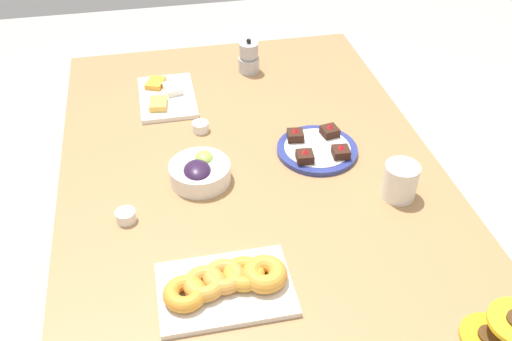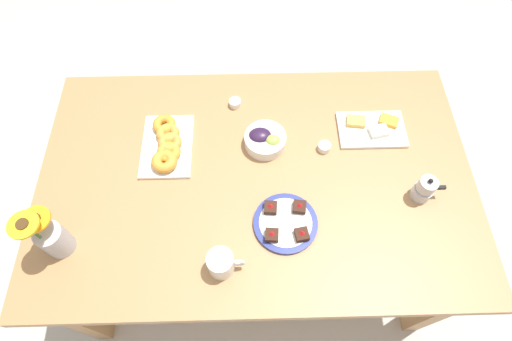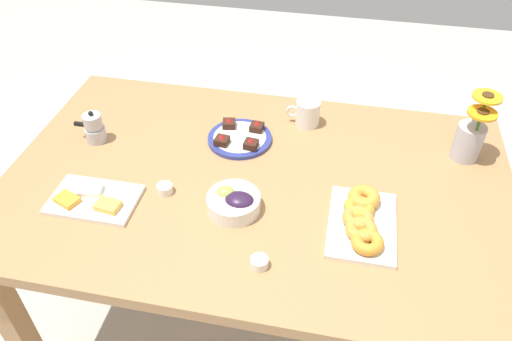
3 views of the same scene
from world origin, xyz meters
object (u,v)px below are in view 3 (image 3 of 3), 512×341
object	(u,v)px
dining_table	(256,199)
dessert_plate	(240,138)
jam_cup_honey	(259,262)
grape_bowl	(234,202)
flower_vase	(470,137)
moka_pot	(94,128)
jam_cup_berry	(165,189)
cheese_platter	(93,199)
croissant_platter	(362,220)
coffee_mug	(307,113)

from	to	relation	value
dining_table	dessert_plate	world-z (taller)	dessert_plate
jam_cup_honey	grape_bowl	bearing A→B (deg)	-59.39
dining_table	jam_cup_honey	bearing A→B (deg)	103.01
flower_vase	moka_pot	size ratio (longest dim) A/B	1.99
jam_cup_berry	jam_cup_honey	bearing A→B (deg)	146.89
cheese_platter	croissant_platter	size ratio (longest dim) A/B	0.88
croissant_platter	coffee_mug	bearing A→B (deg)	-65.32
grape_bowl	cheese_platter	size ratio (longest dim) A/B	0.61
moka_pot	flower_vase	bearing A→B (deg)	-172.77
grape_bowl	dessert_plate	world-z (taller)	grape_bowl
dining_table	croissant_platter	world-z (taller)	croissant_platter
dessert_plate	moka_pot	size ratio (longest dim) A/B	1.87
croissant_platter	flower_vase	size ratio (longest dim) A/B	1.24
dessert_plate	flower_vase	world-z (taller)	flower_vase
jam_cup_honey	dessert_plate	size ratio (longest dim) A/B	0.22
jam_cup_berry	croissant_platter	bearing A→B (deg)	178.04
cheese_platter	jam_cup_berry	world-z (taller)	cheese_platter
coffee_mug	jam_cup_honey	xyz separation A→B (m)	(0.04, 0.67, -0.03)
jam_cup_honey	flower_vase	world-z (taller)	flower_vase
moka_pot	coffee_mug	bearing A→B (deg)	-160.91
coffee_mug	flower_vase	size ratio (longest dim) A/B	0.51
grape_bowl	dessert_plate	bearing A→B (deg)	-79.79
cheese_platter	flower_vase	size ratio (longest dim) A/B	1.10
cheese_platter	flower_vase	distance (m)	1.20
grape_bowl	cheese_platter	bearing A→B (deg)	7.33
cheese_platter	moka_pot	world-z (taller)	moka_pot
jam_cup_honey	dessert_plate	xyz separation A→B (m)	(0.17, -0.52, -0.00)
croissant_platter	jam_cup_berry	size ratio (longest dim) A/B	6.14
flower_vase	moka_pot	xyz separation A→B (m)	(1.24, 0.16, -0.03)
croissant_platter	jam_cup_berry	xyz separation A→B (m)	(0.60, -0.02, -0.01)
cheese_platter	flower_vase	world-z (taller)	flower_vase
croissant_platter	jam_cup_berry	bearing A→B (deg)	-1.96
cheese_platter	jam_cup_berry	size ratio (longest dim) A/B	5.42
dining_table	grape_bowl	xyz separation A→B (m)	(0.04, 0.14, 0.12)
dining_table	jam_cup_berry	size ratio (longest dim) A/B	33.33
jam_cup_honey	flower_vase	bearing A→B (deg)	-134.79
coffee_mug	grape_bowl	size ratio (longest dim) A/B	0.76
coffee_mug	grape_bowl	xyz separation A→B (m)	(0.16, 0.48, -0.02)
grape_bowl	jam_cup_honey	world-z (taller)	grape_bowl
dessert_plate	croissant_platter	bearing A→B (deg)	143.17
dining_table	jam_cup_honey	size ratio (longest dim) A/B	33.33
flower_vase	coffee_mug	bearing A→B (deg)	-9.09
jam_cup_berry	dessert_plate	world-z (taller)	dessert_plate
jam_cup_berry	cheese_platter	bearing A→B (deg)	23.04
cheese_platter	dessert_plate	size ratio (longest dim) A/B	1.17
jam_cup_berry	dessert_plate	distance (m)	0.34
flower_vase	dining_table	bearing A→B (deg)	21.02
dining_table	coffee_mug	xyz separation A→B (m)	(-0.12, -0.34, 0.13)
flower_vase	cheese_platter	bearing A→B (deg)	21.80
croissant_platter	jam_cup_honey	xyz separation A→B (m)	(0.26, 0.20, -0.01)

